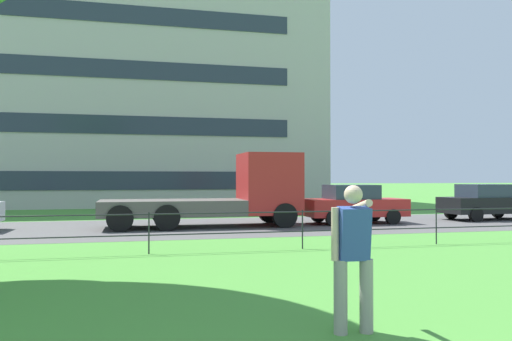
% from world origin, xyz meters
% --- Properties ---
extents(street_strip, '(80.00, 7.60, 0.01)m').
position_xyz_m(street_strip, '(0.00, 17.79, 0.00)').
color(street_strip, '#565454').
rests_on(street_strip, ground).
extents(park_fence, '(38.64, 0.04, 1.00)m').
position_xyz_m(park_fence, '(-0.00, 11.44, 0.67)').
color(park_fence, '#232328').
rests_on(park_fence, ground).
extents(person_thrower, '(0.54, 0.76, 1.74)m').
position_xyz_m(person_thrower, '(2.18, 4.60, 0.94)').
color(person_thrower, gray).
rests_on(person_thrower, ground).
extents(flatbed_truck_far_right, '(7.31, 2.45, 2.75)m').
position_xyz_m(flatbed_truck_far_right, '(3.17, 17.78, 1.22)').
color(flatbed_truck_far_right, '#B22323').
rests_on(flatbed_truck_far_right, ground).
extents(car_red_left, '(4.01, 1.83, 1.54)m').
position_xyz_m(car_red_left, '(8.16, 17.81, 0.78)').
color(car_red_left, red).
rests_on(car_red_left, ground).
extents(car_black_center, '(4.06, 1.92, 1.54)m').
position_xyz_m(car_black_center, '(14.53, 18.13, 0.78)').
color(car_black_center, black).
rests_on(car_black_center, ground).
extents(apartment_building_background, '(37.27, 11.38, 16.92)m').
position_xyz_m(apartment_building_background, '(-6.45, 35.60, 8.47)').
color(apartment_building_background, '#B7B2AD').
rests_on(apartment_building_background, ground).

